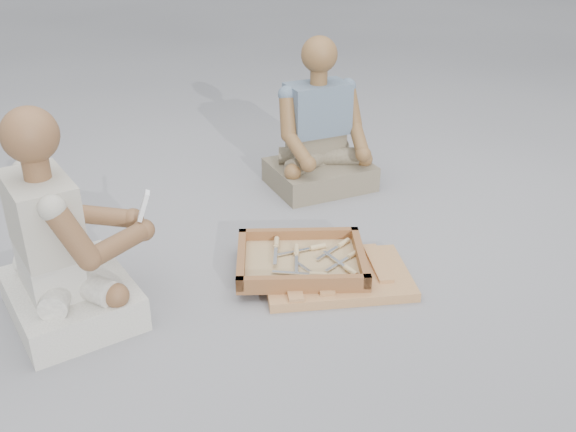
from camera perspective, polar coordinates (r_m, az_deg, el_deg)
name	(u,v)px	position (r m, az deg, el deg)	size (l,w,h in m)	color
ground	(305,307)	(2.49, 1.56, -8.10)	(60.00, 60.00, 0.00)	gray
carved_panel	(336,277)	(2.64, 4.33, -5.39)	(0.59, 0.39, 0.04)	#955C39
tool_tray	(301,261)	(2.66, 1.16, -4.02)	(0.63, 0.56, 0.07)	brown
chisel_0	(276,245)	(2.74, -1.05, -2.57)	(0.10, 0.21, 0.02)	white
chisel_1	(351,256)	(2.69, 5.59, -3.55)	(0.20, 0.12, 0.02)	white
chisel_2	(321,279)	(2.54, 2.92, -5.61)	(0.08, 0.22, 0.02)	white
chisel_3	(296,253)	(2.69, 0.76, -3.27)	(0.10, 0.21, 0.02)	white
chisel_4	(348,268)	(2.59, 5.32, -4.66)	(0.06, 0.22, 0.02)	white
chisel_5	(313,248)	(2.73, 2.24, -2.84)	(0.22, 0.02, 0.02)	white
chisel_6	(313,274)	(2.55, 2.22, -5.19)	(0.20, 0.12, 0.02)	white
chisel_7	(340,245)	(2.76, 4.68, -2.58)	(0.20, 0.12, 0.02)	white
wood_chip_0	(251,250)	(2.86, -3.32, -3.01)	(0.02, 0.01, 0.00)	tan
wood_chip_1	(250,255)	(2.82, -3.40, -3.50)	(0.02, 0.01, 0.00)	tan
wood_chip_2	(309,284)	(2.62, 1.85, -6.09)	(0.02, 0.01, 0.00)	tan
wood_chip_3	(264,274)	(2.69, -2.12, -5.16)	(0.02, 0.01, 0.00)	tan
wood_chip_4	(292,242)	(2.92, 0.39, -2.32)	(0.02, 0.01, 0.00)	tan
wood_chip_5	(293,293)	(2.57, 0.49, -6.87)	(0.02, 0.01, 0.00)	tan
wood_chip_6	(309,263)	(2.76, 1.88, -4.19)	(0.02, 0.01, 0.00)	tan
wood_chip_7	(320,284)	(2.62, 2.83, -6.08)	(0.02, 0.01, 0.00)	tan
wood_chip_8	(278,296)	(2.55, -0.87, -7.11)	(0.02, 0.01, 0.00)	tan
wood_chip_9	(360,266)	(2.76, 6.39, -4.41)	(0.02, 0.01, 0.00)	tan
wood_chip_10	(354,240)	(2.96, 5.88, -2.10)	(0.02, 0.01, 0.00)	tan
wood_chip_11	(368,268)	(2.75, 7.13, -4.59)	(0.02, 0.01, 0.00)	tan
wood_chip_12	(343,236)	(2.98, 4.87, -1.79)	(0.02, 0.01, 0.00)	tan
wood_chip_13	(262,258)	(2.80, -2.32, -3.76)	(0.02, 0.01, 0.00)	tan
craftsman	(62,250)	(2.45, -19.49, -2.87)	(0.60, 0.60, 0.82)	silver
companion	(319,139)	(3.40, 2.82, 6.86)	(0.54, 0.45, 0.80)	#7D715A
mobile_phone	(144,206)	(2.41, -12.71, 0.90)	(0.06, 0.06, 0.11)	white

